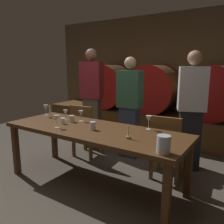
% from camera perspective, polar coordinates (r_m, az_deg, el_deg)
% --- Properties ---
extents(ground_plane, '(7.57, 7.57, 0.00)m').
position_cam_1_polar(ground_plane, '(3.05, -10.37, -18.47)').
color(ground_plane, '#4C443A').
extents(back_wall, '(5.82, 0.24, 2.60)m').
position_cam_1_polar(back_wall, '(5.35, 13.08, 8.96)').
color(back_wall, brown).
rests_on(back_wall, ground).
extents(barrel_shelf, '(5.24, 0.90, 0.53)m').
position_cam_1_polar(barrel_shelf, '(4.99, 10.34, -3.09)').
color(barrel_shelf, brown).
rests_on(barrel_shelf, ground).
extents(wine_barrel_left, '(0.99, 0.77, 0.99)m').
position_cam_1_polar(wine_barrel_left, '(5.38, -0.35, 6.34)').
color(wine_barrel_left, '#513319').
rests_on(wine_barrel_left, barrel_shelf).
extents(wine_barrel_center, '(0.99, 0.77, 0.99)m').
position_cam_1_polar(wine_barrel_center, '(4.87, 10.53, 5.59)').
color(wine_barrel_center, brown).
rests_on(wine_barrel_center, barrel_shelf).
extents(wine_barrel_right, '(0.99, 0.77, 0.99)m').
position_cam_1_polar(wine_barrel_right, '(4.55, 23.78, 4.40)').
color(wine_barrel_right, brown).
rests_on(wine_barrel_right, barrel_shelf).
extents(dining_table, '(2.34, 0.83, 0.75)m').
position_cam_1_polar(dining_table, '(2.87, -4.72, -5.43)').
color(dining_table, '#4C2D16').
rests_on(dining_table, ground).
extents(chair_left, '(0.44, 0.44, 0.88)m').
position_cam_1_polar(chair_left, '(3.84, -6.72, -4.02)').
color(chair_left, brown).
rests_on(chair_left, ground).
extents(chair_right, '(0.43, 0.43, 0.88)m').
position_cam_1_polar(chair_right, '(3.14, 13.40, -7.81)').
color(chair_right, brown).
rests_on(chair_right, ground).
extents(guest_left, '(0.43, 0.33, 1.80)m').
position_cam_1_polar(guest_left, '(4.23, -4.99, 3.55)').
color(guest_left, brown).
rests_on(guest_left, ground).
extents(guest_center, '(0.39, 0.26, 1.64)m').
position_cam_1_polar(guest_center, '(3.76, 4.40, 1.15)').
color(guest_center, '#33384C').
rests_on(guest_center, ground).
extents(guest_right, '(0.44, 0.37, 1.71)m').
position_cam_1_polar(guest_right, '(3.46, 19.02, 0.30)').
color(guest_right, black).
rests_on(guest_right, ground).
extents(candle_left, '(0.05, 0.05, 0.22)m').
position_cam_1_polar(candle_left, '(3.49, -15.12, -0.45)').
color(candle_left, olive).
rests_on(candle_left, dining_table).
extents(candle_right, '(0.05, 0.05, 0.17)m').
position_cam_1_polar(candle_right, '(2.45, 4.07, -5.60)').
color(candle_right, olive).
rests_on(candle_right, dining_table).
extents(pitcher, '(0.12, 0.12, 0.16)m').
position_cam_1_polar(pitcher, '(2.08, 12.67, -7.87)').
color(pitcher, silver).
rests_on(pitcher, dining_table).
extents(wine_glass_far_left, '(0.07, 0.07, 0.16)m').
position_cam_1_polar(wine_glass_far_left, '(3.69, -16.10, 0.99)').
color(wine_glass_far_left, silver).
rests_on(wine_glass_far_left, dining_table).
extents(wine_glass_left, '(0.06, 0.06, 0.15)m').
position_cam_1_polar(wine_glass_left, '(3.30, -11.47, -0.16)').
color(wine_glass_left, silver).
rests_on(wine_glass_left, dining_table).
extents(wine_glass_center, '(0.07, 0.07, 0.16)m').
position_cam_1_polar(wine_glass_center, '(2.92, -13.56, -1.53)').
color(wine_glass_center, silver).
rests_on(wine_glass_center, dining_table).
extents(wine_glass_right, '(0.07, 0.07, 0.15)m').
position_cam_1_polar(wine_glass_right, '(3.20, -7.69, -0.37)').
color(wine_glass_right, silver).
rests_on(wine_glass_right, dining_table).
extents(wine_glass_far_right, '(0.07, 0.07, 0.17)m').
position_cam_1_polar(wine_glass_far_right, '(2.80, 9.07, -1.79)').
color(wine_glass_far_right, white).
rests_on(wine_glass_far_right, dining_table).
extents(cup_left, '(0.06, 0.06, 0.08)m').
position_cam_1_polar(cup_left, '(3.11, -12.07, -2.17)').
color(cup_left, white).
rests_on(cup_left, dining_table).
extents(cup_center, '(0.07, 0.07, 0.09)m').
position_cam_1_polar(cup_center, '(3.19, -9.95, -1.65)').
color(cup_center, beige).
rests_on(cup_center, dining_table).
extents(cup_right, '(0.07, 0.07, 0.10)m').
position_cam_1_polar(cup_right, '(2.77, -4.79, -3.44)').
color(cup_right, silver).
rests_on(cup_right, dining_table).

